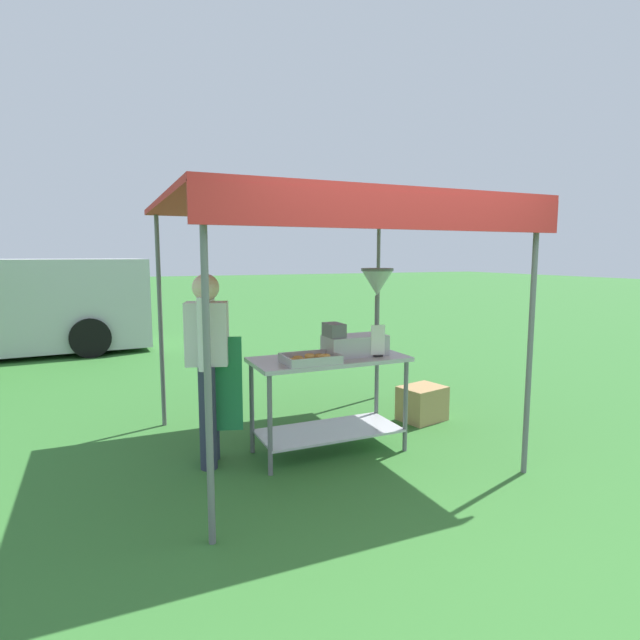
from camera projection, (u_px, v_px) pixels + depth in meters
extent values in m
plane|color=#33702D|center=(219.00, 353.00, 9.20)|extent=(70.00, 70.00, 0.00)
cylinder|color=slate|center=(208.00, 372.00, 2.98)|extent=(0.04, 0.04, 2.16)
cylinder|color=slate|center=(530.00, 342.00, 4.00)|extent=(0.04, 0.04, 2.16)
cylinder|color=slate|center=(160.00, 323.00, 5.14)|extent=(0.04, 0.04, 2.16)
cylinder|color=slate|center=(378.00, 312.00, 6.16)|extent=(0.04, 0.04, 2.16)
cube|color=red|center=(322.00, 207.00, 4.43)|extent=(2.74, 2.58, 0.05)
cube|color=red|center=(403.00, 211.00, 3.28)|extent=(2.74, 0.02, 0.24)
cube|color=#B7B7BC|center=(329.00, 359.00, 4.46)|extent=(1.38, 0.62, 0.04)
cube|color=#B7B7BC|center=(329.00, 431.00, 4.55)|extent=(1.27, 0.57, 0.02)
cylinder|color=slate|center=(270.00, 425.00, 4.03)|extent=(0.04, 0.04, 0.83)
cylinder|color=slate|center=(406.00, 406.00, 4.54)|extent=(0.04, 0.04, 0.83)
cylinder|color=slate|center=(252.00, 408.00, 4.50)|extent=(0.04, 0.04, 0.83)
cylinder|color=slate|center=(377.00, 392.00, 5.01)|extent=(0.04, 0.04, 0.83)
cube|color=#B7B7BC|center=(310.00, 362.00, 4.24)|extent=(0.46, 0.33, 0.01)
cube|color=#B7B7BC|center=(318.00, 361.00, 4.09)|extent=(0.46, 0.01, 0.06)
cube|color=#B7B7BC|center=(303.00, 354.00, 4.38)|extent=(0.46, 0.01, 0.06)
cube|color=#B7B7BC|center=(285.00, 360.00, 4.15)|extent=(0.01, 0.33, 0.06)
cube|color=#B7B7BC|center=(334.00, 356.00, 4.33)|extent=(0.01, 0.33, 0.06)
torus|color=#EAB251|center=(323.00, 358.00, 4.31)|extent=(0.13, 0.13, 0.03)
torus|color=#EAB251|center=(310.00, 358.00, 4.30)|extent=(0.12, 0.12, 0.03)
torus|color=#EAB251|center=(304.00, 361.00, 4.19)|extent=(0.11, 0.11, 0.03)
torus|color=#EAB251|center=(303.00, 363.00, 4.11)|extent=(0.11, 0.11, 0.03)
torus|color=#EAB251|center=(319.00, 361.00, 4.18)|extent=(0.11, 0.11, 0.03)
torus|color=#EAB251|center=(291.00, 361.00, 4.19)|extent=(0.10, 0.10, 0.03)
torus|color=#EAB251|center=(326.00, 359.00, 4.24)|extent=(0.12, 0.12, 0.03)
torus|color=#EAB251|center=(298.00, 358.00, 4.30)|extent=(0.12, 0.12, 0.03)
torus|color=#EAB251|center=(310.00, 356.00, 4.26)|extent=(0.10, 0.10, 0.03)
torus|color=#EAB251|center=(325.00, 356.00, 4.25)|extent=(0.12, 0.12, 0.03)
torus|color=#EAB251|center=(319.00, 356.00, 4.39)|extent=(0.12, 0.12, 0.03)
cube|color=#B7B7BC|center=(355.00, 345.00, 4.56)|extent=(0.56, 0.28, 0.18)
cube|color=slate|center=(334.00, 330.00, 4.45)|extent=(0.14, 0.22, 0.12)
cylinder|color=slate|center=(377.00, 315.00, 4.61)|extent=(0.04, 0.04, 0.35)
cone|color=#B7B7BC|center=(377.00, 283.00, 4.57)|extent=(0.28, 0.28, 0.22)
cylinder|color=slate|center=(377.00, 270.00, 4.56)|extent=(0.29, 0.29, 0.02)
cube|color=black|center=(378.00, 356.00, 4.49)|extent=(0.08, 0.05, 0.02)
cube|color=white|center=(378.00, 340.00, 4.47)|extent=(0.13, 0.03, 0.27)
cylinder|color=#2D3347|center=(211.00, 411.00, 4.35)|extent=(0.14, 0.14, 0.86)
cylinder|color=#2D3347|center=(208.00, 418.00, 4.16)|extent=(0.14, 0.14, 0.86)
cube|color=silver|center=(207.00, 333.00, 4.17)|extent=(0.39, 0.32, 0.52)
cube|color=#237F47|center=(223.00, 384.00, 4.23)|extent=(0.31, 0.12, 0.80)
cylinder|color=silver|center=(210.00, 327.00, 4.38)|extent=(0.11, 0.11, 0.58)
cylinder|color=silver|center=(203.00, 334.00, 3.95)|extent=(0.11, 0.11, 0.58)
sphere|color=beige|center=(206.00, 287.00, 4.12)|extent=(0.22, 0.22, 0.22)
cube|color=tan|center=(422.00, 403.00, 5.43)|extent=(0.52, 0.45, 0.37)
cylinder|color=black|center=(90.00, 338.00, 8.77)|extent=(0.69, 0.28, 0.68)
cylinder|color=black|center=(86.00, 325.00, 10.42)|extent=(0.69, 0.28, 0.68)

